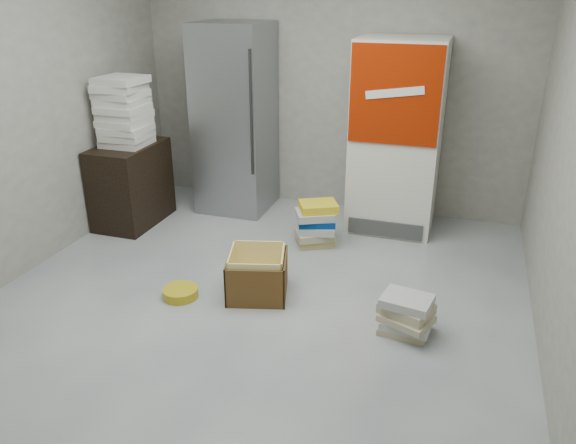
% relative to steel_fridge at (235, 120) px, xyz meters
% --- Properties ---
extents(ground, '(5.00, 5.00, 0.00)m').
position_rel_steel_fridge_xyz_m(ground, '(0.90, -2.13, -0.95)').
color(ground, '#B0B0AC').
rests_on(ground, ground).
extents(room_shell, '(4.04, 5.04, 2.82)m').
position_rel_steel_fridge_xyz_m(room_shell, '(0.90, -2.13, 0.85)').
color(room_shell, '#A19B91').
rests_on(room_shell, ground).
extents(steel_fridge, '(0.70, 0.72, 1.90)m').
position_rel_steel_fridge_xyz_m(steel_fridge, '(0.00, 0.00, 0.00)').
color(steel_fridge, '#97999E').
rests_on(steel_fridge, ground).
extents(coke_cooler, '(0.80, 0.73, 1.80)m').
position_rel_steel_fridge_xyz_m(coke_cooler, '(1.65, -0.01, -0.05)').
color(coke_cooler, silver).
rests_on(coke_cooler, ground).
extents(wood_shelf, '(0.50, 0.80, 0.80)m').
position_rel_steel_fridge_xyz_m(wood_shelf, '(-0.83, -0.73, -0.55)').
color(wood_shelf, black).
rests_on(wood_shelf, ground).
extents(supply_box_stack, '(0.44, 0.44, 0.65)m').
position_rel_steel_fridge_xyz_m(supply_box_stack, '(-0.82, -0.73, 0.17)').
color(supply_box_stack, silver).
rests_on(supply_box_stack, wood_shelf).
extents(phonebook_stack_main, '(0.44, 0.41, 0.41)m').
position_rel_steel_fridge_xyz_m(phonebook_stack_main, '(1.06, -0.68, -0.75)').
color(phonebook_stack_main, tan).
rests_on(phonebook_stack_main, ground).
extents(phonebook_stack_side, '(0.41, 0.39, 0.28)m').
position_rel_steel_fridge_xyz_m(phonebook_stack_side, '(2.04, -1.87, -0.81)').
color(phonebook_stack_side, tan).
rests_on(phonebook_stack_side, ground).
extents(cardboard_box, '(0.55, 0.55, 0.36)m').
position_rel_steel_fridge_xyz_m(cardboard_box, '(0.88, -1.70, -0.80)').
color(cardboard_box, yellow).
rests_on(cardboard_box, ground).
extents(bucket_lid, '(0.31, 0.31, 0.07)m').
position_rel_steel_fridge_xyz_m(bucket_lid, '(0.32, -1.93, -0.91)').
color(bucket_lid, gold).
rests_on(bucket_lid, ground).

